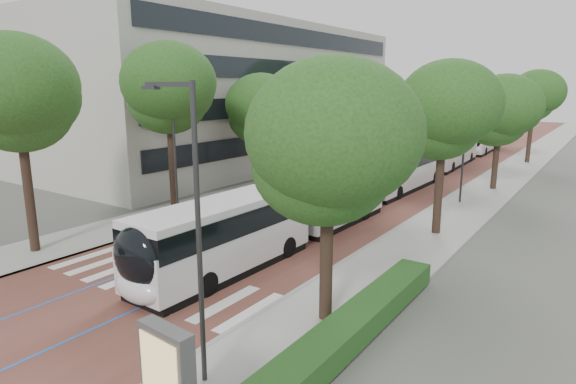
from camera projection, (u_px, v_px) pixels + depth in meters
The scene contains 20 objects.
ground at pixel (135, 288), 19.37m from camera, with size 160.00×160.00×0.00m, color #51544C.
road at pixel (442, 162), 51.53m from camera, with size 11.00×140.00×0.02m, color brown.
sidewalk_left at pixel (377, 155), 55.67m from camera, with size 4.00×140.00×0.12m, color #9A9891.
sidewalk_right at pixel (518, 168), 47.36m from camera, with size 4.00×140.00×0.12m, color #9A9891.
kerb_left at pixel (393, 157), 54.62m from camera, with size 0.20×140.00×0.14m, color gray.
kerb_right at pixel (497, 166), 48.42m from camera, with size 0.20×140.00×0.14m, color gray.
zebra_crossing at pixel (158, 281), 20.06m from camera, with size 10.55×3.60×0.01m.
lane_line_left at pixel (427, 160), 52.41m from camera, with size 0.12×126.00×0.01m, color #245AB4.
lane_line_right at pixel (457, 163), 50.64m from camera, with size 0.12×126.00×0.01m, color #245AB4.
office_building at pixel (229, 95), 51.15m from camera, with size 18.11×40.00×14.00m.
hedge at pixel (332, 344), 14.22m from camera, with size 1.20×14.00×0.80m, color #1A4919.
streetlight_near at pixel (193, 213), 12.25m from camera, with size 1.82×0.20×8.00m.
streetlight_far at pixel (462, 134), 32.35m from camera, with size 1.82×0.20×8.00m.
lamp_post_left at pixel (175, 153), 28.29m from camera, with size 0.14×0.14×8.00m, color #2C2C2F.
trees_left at pixel (325, 99), 44.43m from camera, with size 6.47×61.01×10.00m.
trees_right at pixel (479, 113), 31.05m from camera, with size 5.62×47.48×9.01m.
lead_bus at pixel (278, 217), 23.80m from camera, with size 2.88×18.44×3.20m.
bus_queued_0 at pixel (402, 169), 37.25m from camera, with size 2.81×12.45×3.20m.
bus_queued_1 at pixel (450, 150), 48.16m from camera, with size 2.87×12.46×3.20m.
bus_queued_2 at pixel (482, 139), 58.90m from camera, with size 2.80×12.45×3.20m.
Camera 1 is at (15.34, -11.37, 7.99)m, focal length 30.00 mm.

